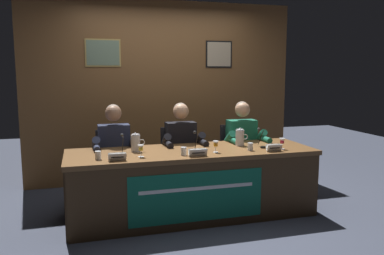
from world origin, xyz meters
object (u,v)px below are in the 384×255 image
object	(u,v)px
panelist_center	(182,146)
panelist_right	(244,142)
nameplate_center	(198,153)
nameplate_right	(274,148)
conference_table	(195,173)
juice_glass_right	(282,142)
microphone_right	(261,141)
chair_center	(178,164)
water_cup_left	(98,156)
juice_glass_center	(216,144)
chair_right	(237,160)
water_pitcher_left_side	(136,143)
panelist_left	(115,149)
nameplate_left	(117,157)
chair_left	(114,168)
water_pitcher_right_side	(240,137)
water_cup_center	(184,152)
microphone_left	(123,148)
water_cup_right	(250,147)
juice_glass_left	(141,149)
microphone_center	(197,145)

from	to	relation	value
panelist_center	panelist_right	xyz separation A→B (m)	(0.81, 0.00, 0.00)
nameplate_center	nameplate_right	distance (m)	0.87
conference_table	juice_glass_right	distance (m)	1.04
panelist_right	microphone_right	xyz separation A→B (m)	(-0.00, -0.51, 0.10)
chair_center	nameplate_center	distance (m)	1.02
water_cup_left	nameplate_right	size ratio (longest dim) A/B	0.50
panelist_center	juice_glass_center	xyz separation A→B (m)	(0.21, -0.62, 0.12)
chair_right	panelist_right	size ratio (longest dim) A/B	0.73
nameplate_right	water_pitcher_left_side	distance (m)	1.50
panelist_left	nameplate_left	xyz separation A→B (m)	(-0.04, -0.74, 0.07)
water_cup_left	juice_glass_right	bearing A→B (deg)	-0.76
chair_left	panelist_center	bearing A→B (deg)	-13.89
nameplate_center	water_pitcher_right_side	distance (m)	0.78
nameplate_center	nameplate_left	bearing A→B (deg)	178.57
chair_right	water_pitcher_left_side	xyz separation A→B (m)	(-1.42, -0.54, 0.40)
chair_left	water_cup_center	distance (m)	1.13
microphone_left	juice_glass_center	size ratio (longest dim) A/B	1.74
chair_center	water_cup_center	bearing A→B (deg)	-100.48
panelist_center	water_pitcher_right_side	world-z (taller)	panelist_center
nameplate_center	water_cup_right	size ratio (longest dim) A/B	2.25
panelist_left	water_cup_right	bearing A→B (deg)	-24.15
panelist_left	water_pitcher_right_side	size ratio (longest dim) A/B	5.83
microphone_left	juice_glass_center	bearing A→B (deg)	-6.78
juice_glass_center	nameplate_right	size ratio (longest dim) A/B	0.73
juice_glass_center	water_pitcher_right_side	bearing A→B (deg)	36.16
water_pitcher_right_side	water_pitcher_left_side	bearing A→B (deg)	-179.10
water_cup_center	microphone_right	bearing A→B (deg)	9.54
panelist_right	juice_glass_right	xyz separation A→B (m)	(0.17, -0.66, 0.12)
nameplate_right	juice_glass_center	bearing A→B (deg)	168.60
juice_glass_right	microphone_right	distance (m)	0.23
juice_glass_left	water_pitcher_right_side	xyz separation A→B (m)	(1.21, 0.30, 0.01)
microphone_left	nameplate_right	size ratio (longest dim) A/B	1.27
juice_glass_right	water_pitcher_left_side	xyz separation A→B (m)	(-1.59, 0.32, 0.01)
water_cup_left	chair_center	size ratio (longest dim) A/B	0.09
panelist_center	water_cup_left	bearing A→B (deg)	-148.15
panelist_left	water_cup_center	bearing A→B (deg)	-45.94
juice_glass_left	juice_glass_center	world-z (taller)	same
nameplate_center	water_pitcher_right_side	bearing A→B (deg)	34.07
panelist_left	water_pitcher_right_side	distance (m)	1.46
juice_glass_left	microphone_center	distance (m)	0.63
juice_glass_left	water_cup_left	xyz separation A→B (m)	(-0.42, -0.00, -0.05)
chair_right	water_pitcher_right_side	xyz separation A→B (m)	(-0.19, -0.52, 0.40)
chair_center	water_cup_right	size ratio (longest dim) A/B	10.55
juice_glass_left	chair_center	size ratio (longest dim) A/B	0.14
panelist_center	nameplate_center	xyz separation A→B (m)	(-0.04, -0.76, 0.07)
juice_glass_left	nameplate_center	distance (m)	0.58
nameplate_center	water_pitcher_left_side	bearing A→B (deg)	143.89
conference_table	juice_glass_right	world-z (taller)	juice_glass_right
panelist_left	microphone_left	xyz separation A→B (m)	(0.04, -0.51, 0.10)
panelist_left	water_cup_center	distance (m)	0.93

